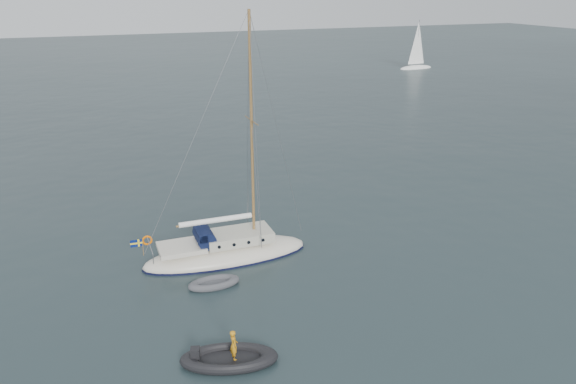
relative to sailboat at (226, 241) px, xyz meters
name	(u,v)px	position (x,y,z in m)	size (l,w,h in m)	color
ground	(272,262)	(2.13, -1.41, -1.02)	(300.00, 300.00, 0.00)	black
sailboat	(226,241)	(0.00, 0.00, 0.00)	(9.44, 2.83, 13.45)	beige
dinghy	(214,283)	(-1.40, -2.73, -0.86)	(2.58, 1.16, 0.37)	#4A4B4F
rib	(229,358)	(-2.36, -8.76, -0.79)	(3.86, 1.76, 1.47)	black
distant_yacht_b	(417,47)	(50.43, 57.77, 2.71)	(6.58, 3.51, 8.72)	white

